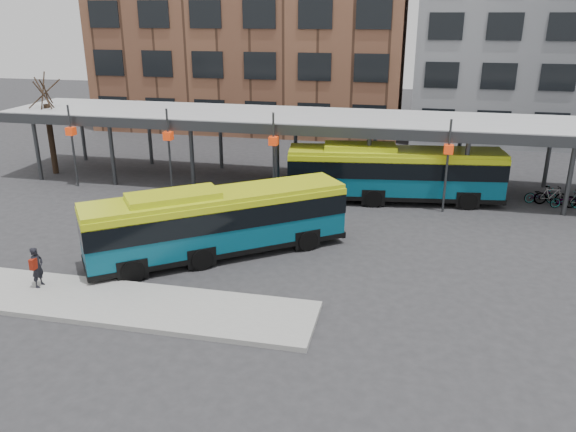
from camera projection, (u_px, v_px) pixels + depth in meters
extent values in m
plane|color=#28282B|center=(290.00, 283.00, 21.39)|extent=(120.00, 120.00, 0.00)
cube|color=gray|center=(119.00, 303.00, 19.73)|extent=(14.00, 3.00, 0.18)
cube|color=#999B9E|center=(338.00, 119.00, 31.96)|extent=(40.00, 6.00, 0.35)
cube|color=#383A3D|center=(331.00, 132.00, 29.26)|extent=(40.00, 0.15, 0.55)
cylinder|color=#383A3D|center=(37.00, 149.00, 34.04)|extent=(0.24, 0.24, 3.80)
cylinder|color=#383A3D|center=(83.00, 133.00, 38.63)|extent=(0.24, 0.24, 3.80)
cylinder|color=#383A3D|center=(112.00, 154.00, 33.02)|extent=(0.24, 0.24, 3.80)
cylinder|color=#383A3D|center=(150.00, 136.00, 37.61)|extent=(0.24, 0.24, 3.80)
cylinder|color=#383A3D|center=(192.00, 158.00, 32.01)|extent=(0.24, 0.24, 3.80)
cylinder|color=#383A3D|center=(221.00, 140.00, 36.60)|extent=(0.24, 0.24, 3.80)
cylinder|color=#383A3D|center=(277.00, 163.00, 30.99)|extent=(0.24, 0.24, 3.80)
cylinder|color=#383A3D|center=(296.00, 143.00, 35.58)|extent=(0.24, 0.24, 3.80)
cylinder|color=#383A3D|center=(368.00, 168.00, 29.98)|extent=(0.24, 0.24, 3.80)
cylinder|color=#383A3D|center=(375.00, 147.00, 34.57)|extent=(0.24, 0.24, 3.80)
cylinder|color=#383A3D|center=(465.00, 173.00, 28.97)|extent=(0.24, 0.24, 3.80)
cylinder|color=#383A3D|center=(459.00, 151.00, 33.56)|extent=(0.24, 0.24, 3.80)
cylinder|color=#383A3D|center=(569.00, 179.00, 27.95)|extent=(0.24, 0.24, 3.80)
cylinder|color=#383A3D|center=(548.00, 156.00, 32.54)|extent=(0.24, 0.24, 3.80)
cylinder|color=#383A3D|center=(73.00, 147.00, 32.52)|extent=(0.12, 0.12, 4.80)
cube|color=#EB390D|center=(71.00, 131.00, 32.22)|extent=(0.45, 0.45, 0.45)
cylinder|color=#383A3D|center=(169.00, 152.00, 31.31)|extent=(0.12, 0.12, 4.80)
cube|color=#EB390D|center=(168.00, 136.00, 31.00)|extent=(0.45, 0.45, 0.45)
cylinder|color=#383A3D|center=(274.00, 157.00, 30.09)|extent=(0.12, 0.12, 4.80)
cube|color=#EB390D|center=(273.00, 141.00, 29.78)|extent=(0.45, 0.45, 0.45)
cylinder|color=#383A3D|center=(447.00, 167.00, 28.26)|extent=(0.12, 0.12, 4.80)
cube|color=#EB390D|center=(449.00, 149.00, 27.96)|extent=(0.45, 0.45, 0.45)
cylinder|color=black|center=(51.00, 139.00, 35.31)|extent=(0.36, 0.36, 4.40)
cylinder|color=black|center=(47.00, 98.00, 34.40)|extent=(0.08, 1.63, 1.59)
cylinder|color=black|center=(46.00, 97.00, 34.52)|extent=(1.63, 0.13, 1.59)
cylinder|color=black|center=(44.00, 98.00, 34.44)|extent=(0.15, 1.63, 1.59)
cylinder|color=black|center=(44.00, 98.00, 34.33)|extent=(1.63, 0.10, 1.59)
cube|color=slate|center=(575.00, 9.00, 44.11)|extent=(24.00, 14.00, 20.00)
cube|color=#08485E|center=(218.00, 223.00, 23.39)|extent=(10.04, 8.30, 2.26)
cube|color=black|center=(218.00, 213.00, 23.24)|extent=(10.10, 8.37, 0.86)
cube|color=#AEBD13|center=(217.00, 195.00, 22.98)|extent=(9.98, 8.23, 0.18)
cube|color=#AEBD13|center=(173.00, 197.00, 22.22)|extent=(3.87, 3.47, 0.32)
cube|color=black|center=(219.00, 246.00, 23.74)|extent=(10.11, 8.38, 0.22)
cylinder|color=black|center=(307.00, 241.00, 24.19)|extent=(0.89, 0.76, 0.90)
cylinder|color=black|center=(287.00, 224.00, 26.08)|extent=(0.89, 0.76, 0.90)
cylinder|color=black|center=(202.00, 259.00, 22.37)|extent=(0.89, 0.76, 0.90)
cylinder|color=black|center=(188.00, 240.00, 24.26)|extent=(0.89, 0.76, 0.90)
cylinder|color=black|center=(133.00, 271.00, 21.32)|extent=(0.89, 0.76, 0.90)
cylinder|color=black|center=(123.00, 250.00, 23.21)|extent=(0.89, 0.76, 0.90)
cube|color=#08485E|center=(394.00, 174.00, 30.24)|extent=(11.52, 3.84, 2.36)
cube|color=black|center=(395.00, 166.00, 30.08)|extent=(11.57, 3.91, 0.90)
cube|color=#AEBD13|center=(396.00, 151.00, 29.81)|extent=(11.51, 3.75, 0.19)
cube|color=#AEBD13|center=(360.00, 147.00, 29.89)|extent=(3.96, 2.18, 0.33)
cube|color=black|center=(393.00, 193.00, 30.61)|extent=(11.58, 3.91, 0.23)
cylinder|color=black|center=(468.00, 201.00, 29.22)|extent=(0.97, 0.41, 0.94)
cylinder|color=black|center=(459.00, 188.00, 31.38)|extent=(0.97, 0.41, 0.94)
cylinder|color=black|center=(373.00, 199.00, 29.61)|extent=(0.97, 0.41, 0.94)
cylinder|color=black|center=(371.00, 186.00, 31.76)|extent=(0.97, 0.41, 0.94)
cylinder|color=black|center=(320.00, 197.00, 29.83)|extent=(0.97, 0.41, 0.94)
cylinder|color=black|center=(321.00, 185.00, 31.98)|extent=(0.97, 0.41, 0.94)
imported|color=black|center=(37.00, 267.00, 20.51)|extent=(0.37, 0.56, 1.53)
cube|color=maroon|center=(33.00, 264.00, 20.28)|extent=(0.17, 0.29, 0.41)
imported|color=slate|center=(541.00, 195.00, 30.21)|extent=(1.83, 0.95, 0.92)
imported|color=slate|center=(551.00, 195.00, 29.94)|extent=(1.77, 0.63, 1.04)
imported|color=slate|center=(566.00, 200.00, 29.47)|extent=(1.69, 0.81, 0.85)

